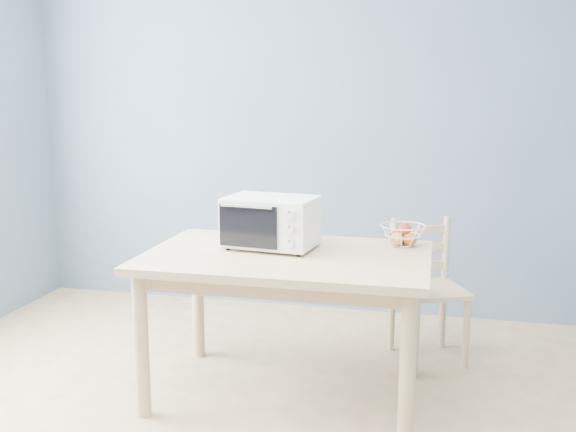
% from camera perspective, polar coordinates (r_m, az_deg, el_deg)
% --- Properties ---
extents(room, '(4.01, 4.51, 2.61)m').
position_cam_1_polar(room, '(2.36, -9.65, 5.13)').
color(room, tan).
rests_on(room, ground).
extents(dining_table, '(1.40, 0.90, 0.75)m').
position_cam_1_polar(dining_table, '(3.21, -0.12, -5.11)').
color(dining_table, tan).
rests_on(dining_table, ground).
extents(toaster_oven, '(0.49, 0.37, 0.27)m').
position_cam_1_polar(toaster_oven, '(3.27, -1.82, -0.45)').
color(toaster_oven, silver).
rests_on(toaster_oven, dining_table).
extents(fruit_basket, '(0.25, 0.25, 0.12)m').
position_cam_1_polar(fruit_basket, '(3.38, 10.15, -1.65)').
color(fruit_basket, silver).
rests_on(fruit_basket, dining_table).
extents(dining_chair, '(0.50, 0.50, 0.81)m').
position_cam_1_polar(dining_chair, '(3.83, 12.21, -6.55)').
color(dining_chair, tan).
rests_on(dining_chair, ground).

